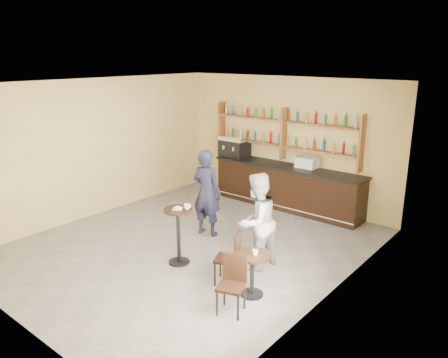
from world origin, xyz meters
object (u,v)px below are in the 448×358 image
Objects in this scene: chair_south at (231,286)px; patron_second at (256,221)px; chair_west at (227,258)px; espresso_machine at (235,146)px; pastry_case at (307,163)px; cafe_table at (252,275)px; man_main at (207,193)px; bar_counter at (287,187)px; pedestal_table at (179,236)px.

patron_second is (-0.56, 1.42, 0.44)m from chair_south.
chair_south is (0.60, -0.65, -0.01)m from chair_west.
chair_west is 0.88m from chair_south.
patron_second is at bearing 153.10° from chair_west.
pastry_case is at bearing 3.03° from espresso_machine.
cafe_table is at bearing 36.67° from patron_second.
espresso_machine is 0.85× the size of chair_west.
chair_south is at bearing -85.24° from cafe_table.
man_main is at bearing 118.42° from chair_south.
bar_counter is at bearing 92.02° from chair_south.
chair_south is at bearing -67.97° from bar_counter.
chair_west is (1.14, 0.00, -0.08)m from pedestal_table.
man_main is (-0.43, -2.51, 0.39)m from bar_counter.
pedestal_table is (-0.45, -3.85, -0.70)m from pastry_case.
bar_counter is 8.05× the size of pastry_case.
bar_counter is 2.26× the size of patron_second.
pastry_case is 0.55× the size of chair_west.
espresso_machine is at bearing -72.42° from man_main.
espresso_machine is 0.41× the size of man_main.
pedestal_table is 0.60× the size of patron_second.
chair_west is at bearing 1.78° from patron_second.
patron_second is at bearing 91.63° from chair_south.
pastry_case reaches higher than chair_south.
espresso_machine is 0.72× the size of pedestal_table.
man_main is 2.11× the size of chair_south.
patron_second is at bearing 33.07° from pedestal_table.
chair_south is at bearing 26.23° from patron_second.
cafe_table is at bearing 138.99° from man_main.
espresso_machine is 1.55× the size of pastry_case.
pastry_case is 0.56× the size of chair_south.
pastry_case is 0.27× the size of man_main.
cafe_table is at bearing -65.58° from bar_counter.
chair_south is 1.59m from patron_second.
cafe_table is 0.79× the size of chair_west.
patron_second is (1.26, -3.08, 0.34)m from bar_counter.
cafe_table is at bearing 74.76° from chair_south.
pedestal_table is 1.70m from cafe_table.
bar_counter is 5.57× the size of cafe_table.
cafe_table is 0.41× the size of patron_second.
pastry_case is 4.18m from cafe_table.
pedestal_table reaches higher than cafe_table.
patron_second reaches higher than cafe_table.
man_main is at bearing 147.62° from cafe_table.
man_main is (-0.96, -2.51, -0.30)m from pastry_case.
pedestal_table is (1.74, -3.85, -0.82)m from espresso_machine.
bar_counter is at bearing 173.50° from chair_west.
chair_west is 1.03× the size of chair_south.
chair_west is at bearing 112.70° from chair_south.
espresso_machine is 5.76m from chair_south.
espresso_machine is 4.27m from patron_second.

